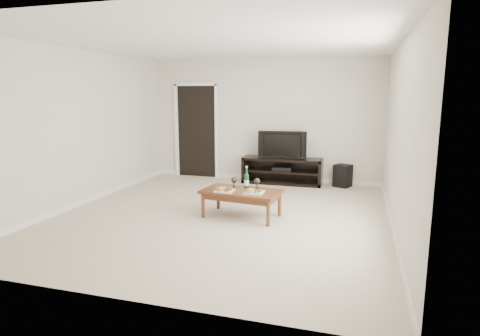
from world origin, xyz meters
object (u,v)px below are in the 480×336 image
Objects in this scene: subwoofer at (343,176)px; coffee_table at (241,204)px; media_console at (282,171)px; television at (282,144)px.

coffee_table is (-1.40, -2.57, -0.02)m from subwoofer.
media_console reaches higher than subwoofer.
media_console is 3.67× the size of subwoofer.
television is 2.20× the size of subwoofer.
subwoofer is (1.24, 0.07, -0.05)m from media_console.
coffee_table is (-0.16, -2.49, -0.63)m from television.
subwoofer is at bearing 61.31° from coffee_table.
television is 0.85× the size of coffee_table.
subwoofer is at bearing -3.38° from television.
television reaches higher than coffee_table.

